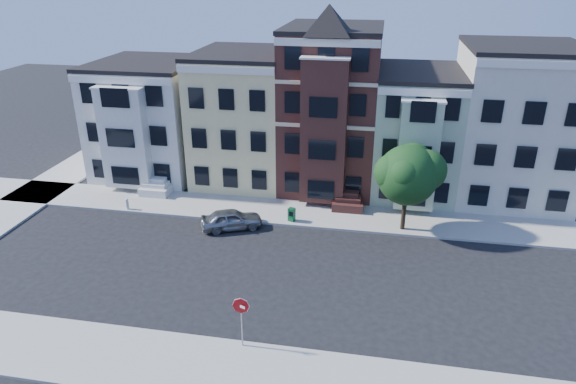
% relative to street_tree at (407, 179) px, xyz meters
% --- Properties ---
extents(ground, '(120.00, 120.00, 0.00)m').
position_rel_street_tree_xyz_m(ground, '(-5.78, -6.78, -3.74)').
color(ground, black).
extents(far_sidewalk, '(60.00, 4.00, 0.15)m').
position_rel_street_tree_xyz_m(far_sidewalk, '(-5.78, 1.22, -3.66)').
color(far_sidewalk, '#9E9B93').
rests_on(far_sidewalk, ground).
extents(near_sidewalk, '(60.00, 4.00, 0.15)m').
position_rel_street_tree_xyz_m(near_sidewalk, '(-5.78, -14.78, -3.66)').
color(near_sidewalk, '#9E9B93').
rests_on(near_sidewalk, ground).
extents(house_white, '(8.00, 9.00, 9.00)m').
position_rel_street_tree_xyz_m(house_white, '(-20.78, 7.72, 0.76)').
color(house_white, silver).
rests_on(house_white, ground).
extents(house_yellow, '(7.00, 9.00, 10.00)m').
position_rel_street_tree_xyz_m(house_yellow, '(-12.78, 7.72, 1.26)').
color(house_yellow, beige).
rests_on(house_yellow, ground).
extents(house_brown, '(7.00, 9.00, 12.00)m').
position_rel_street_tree_xyz_m(house_brown, '(-5.78, 7.72, 2.26)').
color(house_brown, '#411F1A').
rests_on(house_brown, ground).
extents(house_green, '(6.00, 9.00, 9.00)m').
position_rel_street_tree_xyz_m(house_green, '(0.72, 7.72, 0.76)').
color(house_green, '#9FB394').
rests_on(house_green, ground).
extents(house_cream, '(8.00, 9.00, 11.00)m').
position_rel_street_tree_xyz_m(house_cream, '(7.72, 7.72, 1.76)').
color(house_cream, beige).
rests_on(house_cream, ground).
extents(street_tree, '(6.61, 6.61, 7.17)m').
position_rel_street_tree_xyz_m(street_tree, '(0.00, 0.00, 0.00)').
color(street_tree, '#1E4D1D').
rests_on(street_tree, far_sidewalk).
extents(parked_car, '(4.36, 3.10, 1.38)m').
position_rel_street_tree_xyz_m(parked_car, '(-11.30, -1.74, -3.05)').
color(parked_car, '#92959A').
rests_on(parked_car, ground).
extents(newspaper_box, '(0.52, 0.49, 0.94)m').
position_rel_street_tree_xyz_m(newspaper_box, '(-7.48, -0.18, -3.11)').
color(newspaper_box, '#11542A').
rests_on(newspaper_box, far_sidewalk).
extents(fire_hydrant, '(0.30, 0.30, 0.65)m').
position_rel_street_tree_xyz_m(fire_hydrant, '(-19.45, -0.48, -3.26)').
color(fire_hydrant, silver).
rests_on(fire_hydrant, far_sidewalk).
extents(stop_sign, '(0.80, 0.40, 2.96)m').
position_rel_street_tree_xyz_m(stop_sign, '(-7.51, -13.08, -2.11)').
color(stop_sign, '#A60A0E').
rests_on(stop_sign, near_sidewalk).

